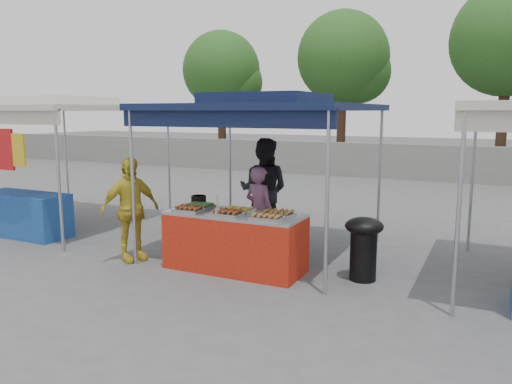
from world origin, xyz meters
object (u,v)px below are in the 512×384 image
at_px(cooking_pot, 199,200).
at_px(vendor_woman, 259,211).
at_px(wok_burner, 364,243).
at_px(vendor_table, 235,241).
at_px(customer_person, 130,209).
at_px(helper_man, 264,190).

distance_m(cooking_pot, vendor_woman, 0.97).
height_order(cooking_pot, wok_burner, cooking_pot).
height_order(vendor_table, cooking_pot, cooking_pot).
distance_m(vendor_table, customer_person, 1.73).
bearing_deg(customer_person, vendor_table, -54.56).
height_order(wok_burner, customer_person, customer_person).
height_order(cooking_pot, customer_person, customer_person).
xyz_separation_m(vendor_woman, helper_man, (-0.32, 0.84, 0.19)).
height_order(cooking_pot, vendor_woman, vendor_woman).
bearing_deg(vendor_woman, wok_burner, -179.92).
distance_m(wok_burner, vendor_woman, 1.84).
xyz_separation_m(cooking_pot, wok_burner, (2.61, 0.03, -0.40)).
relative_size(vendor_table, cooking_pot, 8.55).
bearing_deg(vendor_table, helper_man, 100.68).
bearing_deg(helper_man, wok_burner, 138.89).
relative_size(wok_burner, helper_man, 0.48).
xyz_separation_m(cooking_pot, vendor_woman, (0.83, 0.46, -0.20)).
height_order(vendor_table, vendor_woman, vendor_woman).
bearing_deg(wok_burner, cooking_pot, -160.14).
bearing_deg(wok_burner, vendor_table, -148.90).
relative_size(cooking_pot, customer_person, 0.15).
relative_size(vendor_woman, helper_man, 0.79).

